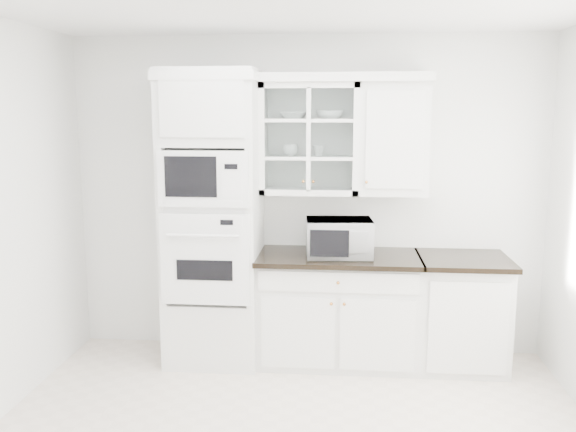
# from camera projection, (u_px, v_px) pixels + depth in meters

# --- Properties ---
(room_shell) EXTENTS (4.00, 3.50, 2.70)m
(room_shell) POSITION_uv_depth(u_px,v_px,m) (295.00, 158.00, 3.85)
(room_shell) COLOR white
(room_shell) RESTS_ON ground
(oven_column) EXTENTS (0.76, 0.68, 2.40)m
(oven_column) POSITION_uv_depth(u_px,v_px,m) (213.00, 219.00, 4.99)
(oven_column) COLOR silver
(oven_column) RESTS_ON ground
(base_cabinet_run) EXTENTS (1.32, 0.67, 0.92)m
(base_cabinet_run) POSITION_uv_depth(u_px,v_px,m) (338.00, 308.00, 5.05)
(base_cabinet_run) COLOR silver
(base_cabinet_run) RESTS_ON ground
(extra_base_cabinet) EXTENTS (0.72, 0.67, 0.92)m
(extra_base_cabinet) POSITION_uv_depth(u_px,v_px,m) (461.00, 311.00, 4.96)
(extra_base_cabinet) COLOR silver
(extra_base_cabinet) RESTS_ON ground
(upper_cabinet_glass) EXTENTS (0.80, 0.33, 0.90)m
(upper_cabinet_glass) POSITION_uv_depth(u_px,v_px,m) (310.00, 139.00, 4.97)
(upper_cabinet_glass) COLOR silver
(upper_cabinet_glass) RESTS_ON room_shell
(upper_cabinet_solid) EXTENTS (0.55, 0.33, 0.90)m
(upper_cabinet_solid) POSITION_uv_depth(u_px,v_px,m) (393.00, 139.00, 4.91)
(upper_cabinet_solid) COLOR silver
(upper_cabinet_solid) RESTS_ON room_shell
(crown_molding) EXTENTS (2.14, 0.38, 0.07)m
(crown_molding) POSITION_uv_depth(u_px,v_px,m) (297.00, 78.00, 4.87)
(crown_molding) COLOR white
(crown_molding) RESTS_ON room_shell
(countertop_microwave) EXTENTS (0.55, 0.48, 0.30)m
(countertop_microwave) POSITION_uv_depth(u_px,v_px,m) (339.00, 237.00, 4.90)
(countertop_microwave) COLOR white
(countertop_microwave) RESTS_ON base_cabinet_run
(bowl_a) EXTENTS (0.25, 0.25, 0.06)m
(bowl_a) POSITION_uv_depth(u_px,v_px,m) (294.00, 115.00, 4.96)
(bowl_a) COLOR white
(bowl_a) RESTS_ON upper_cabinet_glass
(bowl_b) EXTENTS (0.22, 0.22, 0.07)m
(bowl_b) POSITION_uv_depth(u_px,v_px,m) (330.00, 115.00, 4.92)
(bowl_b) COLOR white
(bowl_b) RESTS_ON upper_cabinet_glass
(cup_a) EXTENTS (0.12, 0.12, 0.10)m
(cup_a) POSITION_uv_depth(u_px,v_px,m) (291.00, 150.00, 5.00)
(cup_a) COLOR white
(cup_a) RESTS_ON upper_cabinet_glass
(cup_b) EXTENTS (0.11, 0.11, 0.09)m
(cup_b) POSITION_uv_depth(u_px,v_px,m) (319.00, 150.00, 4.98)
(cup_b) COLOR white
(cup_b) RESTS_ON upper_cabinet_glass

